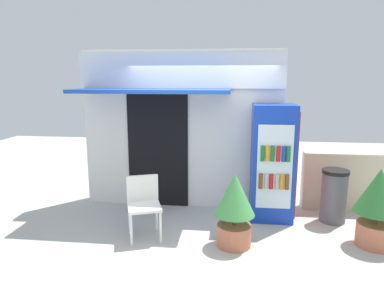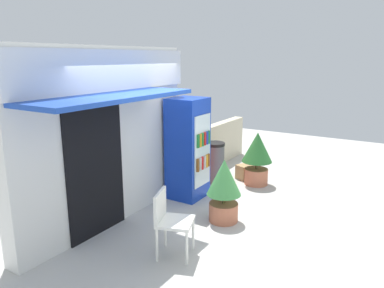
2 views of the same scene
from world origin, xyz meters
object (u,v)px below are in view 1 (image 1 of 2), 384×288
at_px(potted_plant_near_shop, 235,206).
at_px(drink_cooler, 273,163).
at_px(potted_plant_curbside, 378,202).
at_px(plastic_chair, 144,201).
at_px(trash_bin, 334,196).
at_px(cardboard_box, 381,226).

bearing_deg(potted_plant_near_shop, drink_cooler, 59.89).
xyz_separation_m(potted_plant_near_shop, potted_plant_curbside, (1.94, 0.21, 0.06)).
relative_size(plastic_chair, potted_plant_curbside, 0.81).
bearing_deg(drink_cooler, potted_plant_near_shop, -120.11).
bearing_deg(potted_plant_curbside, plastic_chair, -178.88).
distance_m(plastic_chair, potted_plant_curbside, 3.25).
relative_size(drink_cooler, potted_plant_curbside, 1.70).
bearing_deg(drink_cooler, trash_bin, -2.43).
bearing_deg(drink_cooler, plastic_chair, -154.70).
distance_m(potted_plant_curbside, trash_bin, 0.90).
bearing_deg(plastic_chair, cardboard_box, 6.60).
height_order(drink_cooler, trash_bin, drink_cooler).
distance_m(drink_cooler, trash_bin, 1.11).
bearing_deg(potted_plant_near_shop, trash_bin, 32.49).
relative_size(plastic_chair, potted_plant_near_shop, 0.86).
relative_size(plastic_chair, cardboard_box, 2.40).
relative_size(potted_plant_curbside, cardboard_box, 2.98).
xyz_separation_m(plastic_chair, potted_plant_curbside, (3.25, 0.06, 0.11)).
height_order(drink_cooler, potted_plant_near_shop, drink_cooler).
height_order(potted_plant_curbside, cardboard_box, potted_plant_curbside).
distance_m(drink_cooler, potted_plant_near_shop, 1.28).
height_order(potted_plant_near_shop, potted_plant_curbside, potted_plant_curbside).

